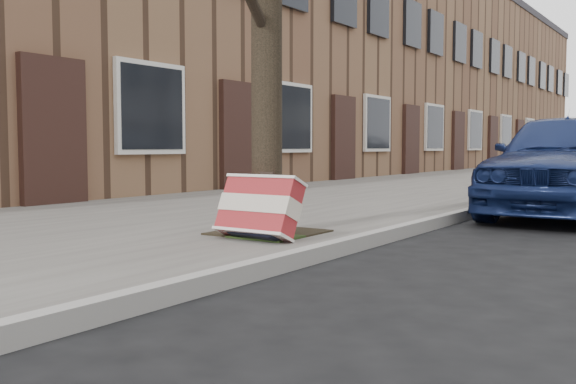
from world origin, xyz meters
The scene contains 7 objects.
ground centered at (0.00, 0.00, 0.00)m, with size 120.00×120.00×0.00m, color black.
near_sidewalk centered at (-3.70, 15.00, 0.06)m, with size 5.00×70.00×0.12m, color slate.
house_near centered at (-9.60, 16.00, 3.50)m, with size 6.80×40.00×7.00m, color brown.
dirt_patch centered at (-2.00, 1.20, 0.13)m, with size 0.85×0.85×0.01m, color black.
suitcase_red centered at (-1.84, 0.84, 0.39)m, with size 0.69×0.19×0.50m, color maroon.
suitcase_navy centered at (-1.82, 0.81, 0.32)m, with size 0.51×0.16×0.36m, color black.
car_near_front centered at (-0.29, 5.42, 0.69)m, with size 1.62×4.03×1.37m, color #142150.
Camera 1 is at (1.32, -3.41, 0.89)m, focal length 40.00 mm.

